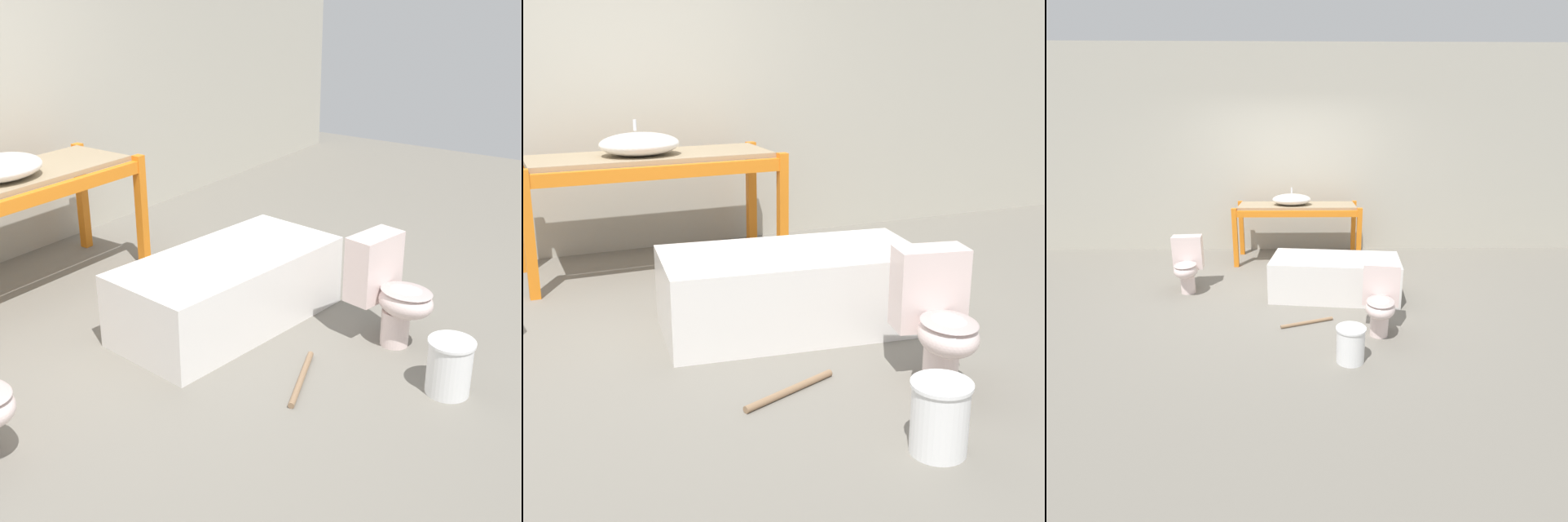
{
  "view_description": "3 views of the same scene",
  "coord_description": "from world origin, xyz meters",
  "views": [
    {
      "loc": [
        -2.81,
        -2.85,
        2.21
      ],
      "look_at": [
        0.25,
        -0.75,
        0.68
      ],
      "focal_mm": 50.0,
      "sensor_mm": 36.0,
      "label": 1
    },
    {
      "loc": [
        -1.04,
        -3.97,
        1.65
      ],
      "look_at": [
        0.31,
        -0.83,
        0.62
      ],
      "focal_mm": 50.0,
      "sensor_mm": 36.0,
      "label": 2
    },
    {
      "loc": [
        0.19,
        -4.86,
        1.89
      ],
      "look_at": [
        0.26,
        -0.81,
        0.62
      ],
      "focal_mm": 28.0,
      "sensor_mm": 36.0,
      "label": 3
    }
  ],
  "objects": [
    {
      "name": "ground_plane",
      "position": [
        0.0,
        0.0,
        0.0
      ],
      "size": [
        12.0,
        12.0,
        0.0
      ],
      "primitive_type": "plane",
      "color": "slate"
    },
    {
      "name": "shelving_rack",
      "position": [
        0.14,
        1.24,
        0.74
      ],
      "size": [
        1.88,
        0.73,
        0.87
      ],
      "color": "orange",
      "rests_on": "ground_plane"
    },
    {
      "name": "sink_basin",
      "position": [
        0.06,
        1.2,
        0.95
      ],
      "size": [
        0.57,
        0.45,
        0.24
      ],
      "color": "white",
      "rests_on": "shelving_rack"
    },
    {
      "name": "bathtub_main",
      "position": [
        0.6,
        -0.25,
        0.28
      ],
      "size": [
        1.59,
        0.9,
        0.48
      ],
      "rotation": [
        0.0,
        0.0,
        -0.12
      ],
      "color": "white",
      "rests_on": "ground_plane"
    },
    {
      "name": "toilet_far",
      "position": [
        0.97,
        -1.2,
        0.37
      ],
      "size": [
        0.41,
        0.57,
        0.68
      ],
      "rotation": [
        0.0,
        0.0,
        -0.2
      ],
      "color": "silver",
      "rests_on": "ground_plane"
    },
    {
      "name": "bucket_white",
      "position": [
        0.61,
        -1.75,
        0.17
      ],
      "size": [
        0.26,
        0.26,
        0.32
      ],
      "color": "white",
      "rests_on": "ground_plane"
    },
    {
      "name": "loose_pipe",
      "position": [
        0.25,
        -1.03,
        0.02
      ],
      "size": [
        0.55,
        0.23,
        0.04
      ],
      "color": "#8C6B4C",
      "rests_on": "ground_plane"
    }
  ]
}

